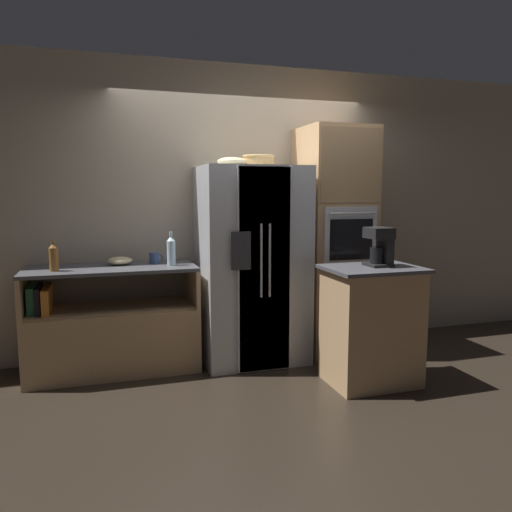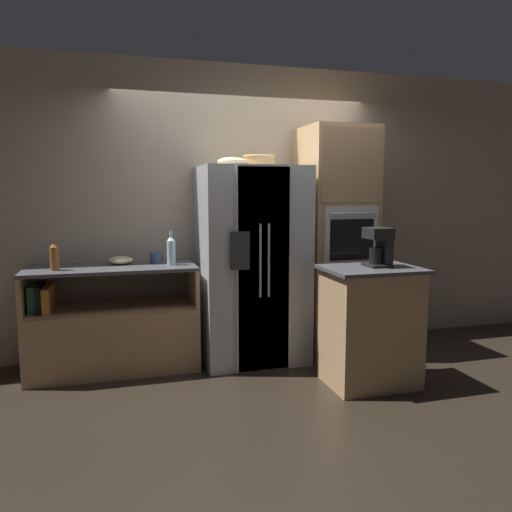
{
  "view_description": "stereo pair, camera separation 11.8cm",
  "coord_description": "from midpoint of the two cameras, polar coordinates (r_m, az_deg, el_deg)",
  "views": [
    {
      "loc": [
        -1.36,
        -4.39,
        1.58
      ],
      "look_at": [
        -0.01,
        -0.08,
        0.99
      ],
      "focal_mm": 35.0,
      "sensor_mm": 36.0,
      "label": 1
    },
    {
      "loc": [
        -1.25,
        -4.42,
        1.58
      ],
      "look_at": [
        -0.01,
        -0.08,
        0.99
      ],
      "focal_mm": 35.0,
      "sensor_mm": 36.0,
      "label": 2
    }
  ],
  "objects": [
    {
      "name": "ground_plane",
      "position": [
        4.86,
        -0.84,
        -11.58
      ],
      "size": [
        20.0,
        20.0,
        0.0
      ],
      "primitive_type": "plane",
      "color": "black"
    },
    {
      "name": "wall_back",
      "position": [
        5.01,
        -2.27,
        5.32
      ],
      "size": [
        12.0,
        0.06,
        2.8
      ],
      "color": "tan",
      "rests_on": "ground_plane"
    },
    {
      "name": "counter_left",
      "position": [
        4.65,
        -16.84,
        -8.43
      ],
      "size": [
        1.45,
        0.64,
        0.93
      ],
      "color": "tan",
      "rests_on": "ground_plane"
    },
    {
      "name": "refrigerator",
      "position": [
        4.65,
        -1.21,
        -0.98
      ],
      "size": [
        0.95,
        0.8,
        1.81
      ],
      "color": "silver",
      "rests_on": "ground_plane"
    },
    {
      "name": "wall_oven",
      "position": [
        4.98,
        8.18,
        1.78
      ],
      "size": [
        0.65,
        0.73,
        2.19
      ],
      "color": "tan",
      "rests_on": "ground_plane"
    },
    {
      "name": "island_counter",
      "position": [
        4.23,
        12.28,
        -7.73
      ],
      "size": [
        0.76,
        0.58,
        0.97
      ],
      "color": "tan",
      "rests_on": "ground_plane"
    },
    {
      "name": "wicker_basket",
      "position": [
        4.71,
        -0.44,
        10.85
      ],
      "size": [
        0.3,
        0.3,
        0.11
      ],
      "color": "tan",
      "rests_on": "refrigerator"
    },
    {
      "name": "fruit_bowl",
      "position": [
        4.57,
        -3.52,
        10.73
      ],
      "size": [
        0.27,
        0.27,
        0.08
      ],
      "color": "beige",
      "rests_on": "refrigerator"
    },
    {
      "name": "bottle_tall",
      "position": [
        4.49,
        -10.42,
        0.63
      ],
      "size": [
        0.08,
        0.08,
        0.3
      ],
      "color": "silver",
      "rests_on": "counter_left"
    },
    {
      "name": "bottle_short",
      "position": [
        4.44,
        -22.83,
        -0.09
      ],
      "size": [
        0.07,
        0.07,
        0.27
      ],
      "color": "brown",
      "rests_on": "counter_left"
    },
    {
      "name": "mug",
      "position": [
        4.63,
        -12.23,
        -0.22
      ],
      "size": [
        0.12,
        0.09,
        0.1
      ],
      "color": "#384C7A",
      "rests_on": "counter_left"
    },
    {
      "name": "mixing_bowl",
      "position": [
        4.64,
        -16.0,
        -0.52
      ],
      "size": [
        0.22,
        0.22,
        0.07
      ],
      "color": "beige",
      "rests_on": "counter_left"
    },
    {
      "name": "coffee_maker",
      "position": [
        4.17,
        13.3,
        1.23
      ],
      "size": [
        0.19,
        0.21,
        0.32
      ],
      "color": "black",
      "rests_on": "island_counter"
    }
  ]
}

